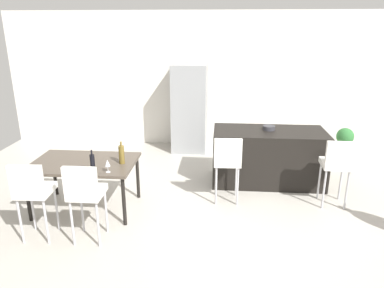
{
  "coord_description": "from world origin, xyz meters",
  "views": [
    {
      "loc": [
        -0.24,
        -4.68,
        2.57
      ],
      "look_at": [
        -0.67,
        0.46,
        0.85
      ],
      "focal_mm": 33.01,
      "sensor_mm": 36.0,
      "label": 1
    }
  ],
  "objects": [
    {
      "name": "dining_table",
      "position": [
        -2.17,
        -0.14,
        0.68
      ],
      "size": [
        1.46,
        0.93,
        0.74
      ],
      "color": "#4C4238",
      "rests_on": "ground_plane"
    },
    {
      "name": "wine_bottle_inner",
      "position": [
        -1.61,
        -0.15,
        0.87
      ],
      "size": [
        0.08,
        0.08,
        0.32
      ],
      "color": "brown",
      "rests_on": "dining_table"
    },
    {
      "name": "bar_chair_left",
      "position": [
        -0.12,
        0.24,
        0.7
      ],
      "size": [
        0.41,
        0.41,
        1.05
      ],
      "color": "silver",
      "rests_on": "ground_plane"
    },
    {
      "name": "ground_plane",
      "position": [
        0.0,
        0.0,
        0.0
      ],
      "size": [
        10.0,
        10.0,
        0.0
      ],
      "primitive_type": "plane",
      "color": "#ADA89E"
    },
    {
      "name": "fruit_bowl",
      "position": [
        0.57,
        1.11,
        0.96
      ],
      "size": [
        0.2,
        0.2,
        0.07
      ],
      "primitive_type": "cylinder",
      "color": "#333338",
      "rests_on": "kitchen_island"
    },
    {
      "name": "dining_chair_far",
      "position": [
        -1.84,
        -0.97,
        0.7
      ],
      "size": [
        0.4,
        0.4,
        1.05
      ],
      "color": "silver",
      "rests_on": "ground_plane"
    },
    {
      "name": "dining_chair_near",
      "position": [
        -2.5,
        -0.97,
        0.7
      ],
      "size": [
        0.42,
        0.42,
        1.05
      ],
      "color": "silver",
      "rests_on": "ground_plane"
    },
    {
      "name": "wine_bottle_right",
      "position": [
        -1.9,
        -0.5,
        0.87
      ],
      "size": [
        0.06,
        0.06,
        0.31
      ],
      "color": "black",
      "rests_on": "dining_table"
    },
    {
      "name": "potted_plant",
      "position": [
        2.38,
        2.63,
        0.32
      ],
      "size": [
        0.36,
        0.36,
        0.56
      ],
      "color": "#996B4C",
      "rests_on": "ground_plane"
    },
    {
      "name": "wine_glass_left",
      "position": [
        -1.71,
        -0.48,
        0.86
      ],
      "size": [
        0.07,
        0.07,
        0.17
      ],
      "color": "silver",
      "rests_on": "dining_table"
    },
    {
      "name": "bar_chair_middle",
      "position": [
        1.46,
        0.24,
        0.7
      ],
      "size": [
        0.42,
        0.42,
        1.05
      ],
      "color": "silver",
      "rests_on": "ground_plane"
    },
    {
      "name": "back_wall",
      "position": [
        0.0,
        3.08,
        1.45
      ],
      "size": [
        10.0,
        0.12,
        2.9
      ],
      "primitive_type": "cube",
      "color": "silver",
      "rests_on": "ground_plane"
    },
    {
      "name": "kitchen_island",
      "position": [
        0.58,
        1.06,
        0.46
      ],
      "size": [
        1.86,
        0.86,
        0.92
      ],
      "primitive_type": "cube",
      "color": "black",
      "rests_on": "ground_plane"
    },
    {
      "name": "refrigerator",
      "position": [
        -0.91,
        2.64,
        0.92
      ],
      "size": [
        0.72,
        0.68,
        1.84
      ],
      "primitive_type": "cube",
      "color": "#939699",
      "rests_on": "ground_plane"
    }
  ]
}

